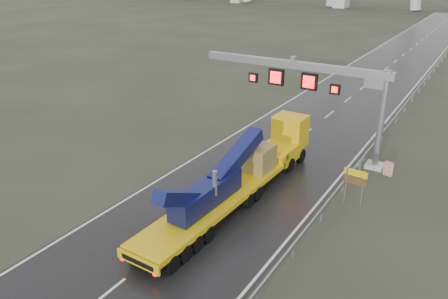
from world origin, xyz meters
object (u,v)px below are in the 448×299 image
Objects in this scene: sign_gantry at (318,84)px; heavy_haul_truck at (248,168)px; exit_sign_pair at (355,180)px; striped_barrier at (388,169)px.

sign_gantry is 0.85× the size of heavy_haul_truck.
heavy_haul_truck is 6.67m from exit_sign_pair.
heavy_haul_truck reaches higher than exit_sign_pair.
exit_sign_pair is 2.54× the size of striped_barrier.
striped_barrier is at bearing 45.77° from heavy_haul_truck.
exit_sign_pair is at bearing 16.19° from heavy_haul_truck.
heavy_haul_truck is at bearing -160.64° from exit_sign_pair.
exit_sign_pair reaches higher than striped_barrier.
exit_sign_pair is (5.00, -6.25, -3.89)m from sign_gantry.
sign_gantry is 15.35× the size of striped_barrier.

